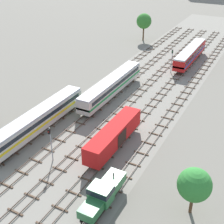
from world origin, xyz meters
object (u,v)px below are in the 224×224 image
object	(u,v)px
passenger_coach_left_midfar	(112,85)
signal_post_mid	(172,58)
shunter_loco_centre_right_nearest	(103,193)
diesel_railcar_centre_far	(190,54)
signal_post_near	(50,140)
passenger_coach_far_left_near	(38,119)
freight_boxcar_centre_mid	(114,135)

from	to	relation	value
passenger_coach_left_midfar	signal_post_mid	world-z (taller)	signal_post_mid
shunter_loco_centre_right_nearest	signal_post_mid	world-z (taller)	signal_post_mid
diesel_railcar_centre_far	signal_post_near	size ratio (longest dim) A/B	3.62
diesel_railcar_centre_far	signal_post_mid	size ratio (longest dim) A/B	3.53
passenger_coach_far_left_near	diesel_railcar_centre_far	bearing A→B (deg)	73.45
shunter_loco_centre_right_nearest	passenger_coach_far_left_near	xyz separation A→B (m)	(-17.63, 9.44, 0.60)
diesel_railcar_centre_far	signal_post_mid	world-z (taller)	signal_post_mid
diesel_railcar_centre_far	signal_post_near	world-z (taller)	signal_post_near
passenger_coach_far_left_near	diesel_railcar_centre_far	size ratio (longest dim) A/B	1.07
shunter_loco_centre_right_nearest	signal_post_near	size ratio (longest dim) A/B	1.49
freight_boxcar_centre_mid	signal_post_near	world-z (taller)	signal_post_near
shunter_loco_centre_right_nearest	freight_boxcar_centre_mid	size ratio (longest dim) A/B	0.60
shunter_loco_centre_right_nearest	passenger_coach_left_midfar	bearing A→B (deg)	115.92
shunter_loco_centre_right_nearest	diesel_railcar_centre_far	size ratio (longest dim) A/B	0.41
passenger_coach_far_left_near	diesel_railcar_centre_far	world-z (taller)	same
signal_post_mid	signal_post_near	bearing A→B (deg)	-96.10
shunter_loco_centre_right_nearest	passenger_coach_left_midfar	size ratio (longest dim) A/B	0.38
passenger_coach_left_midfar	passenger_coach_far_left_near	bearing A→B (deg)	-103.93
signal_post_near	freight_boxcar_centre_mid	bearing A→B (deg)	46.62
passenger_coach_left_midfar	signal_post_near	xyz separation A→B (m)	(2.20, -22.86, 0.97)
diesel_railcar_centre_far	shunter_loco_centre_right_nearest	bearing A→B (deg)	-85.33
freight_boxcar_centre_mid	signal_post_near	bearing A→B (deg)	-133.38
freight_boxcar_centre_mid	passenger_coach_left_midfar	xyz separation A→B (m)	(-8.82, 15.86, 0.16)
passenger_coach_left_midfar	signal_post_near	world-z (taller)	signal_post_near
freight_boxcar_centre_mid	signal_post_mid	size ratio (longest dim) A/B	2.41
signal_post_near	signal_post_mid	world-z (taller)	signal_post_mid
shunter_loco_centre_right_nearest	freight_boxcar_centre_mid	xyz separation A→B (m)	(-4.40, 11.35, 0.44)
shunter_loco_centre_right_nearest	passenger_coach_left_midfar	world-z (taller)	passenger_coach_left_midfar
signal_post_mid	shunter_loco_centre_right_nearest	bearing A→B (deg)	-81.74
passenger_coach_left_midfar	diesel_railcar_centre_far	bearing A→B (deg)	71.75
passenger_coach_far_left_near	freight_boxcar_centre_mid	size ratio (longest dim) A/B	1.57
freight_boxcar_centre_mid	passenger_coach_left_midfar	size ratio (longest dim) A/B	0.64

